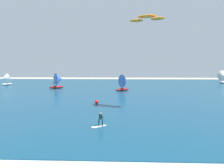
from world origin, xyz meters
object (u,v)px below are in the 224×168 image
(sailboat_outermost, at_px, (5,79))
(sailboat_far_left, at_px, (55,78))
(sailboat_anchored_offshore, at_px, (223,77))
(sailboat_heeled_over, at_px, (124,82))
(sailboat_center_horizon, at_px, (58,80))
(marker_buoy, at_px, (97,102))
(kitesurfer, at_px, (99,122))
(kite, at_px, (147,18))

(sailboat_outermost, xyz_separation_m, sailboat_far_left, (14.53, 10.04, -0.34))
(sailboat_anchored_offshore, xyz_separation_m, sailboat_heeled_over, (-38.96, -25.28, -0.26))
(sailboat_center_horizon, bearing_deg, marker_buoy, -59.89)
(sailboat_anchored_offshore, xyz_separation_m, marker_buoy, (-44.49, -45.25, -2.25))
(sailboat_outermost, distance_m, sailboat_center_horizon, 23.22)
(kitesurfer, distance_m, sailboat_anchored_offshore, 73.37)
(sailboat_anchored_offshore, xyz_separation_m, sailboat_center_horizon, (-59.08, -20.10, -0.16))
(kitesurfer, xyz_separation_m, sailboat_center_horizon, (-16.53, 39.64, 1.83))
(kitesurfer, relative_size, sailboat_outermost, 0.41)
(kitesurfer, bearing_deg, sailboat_outermost, 128.26)
(kitesurfer, xyz_separation_m, sailboat_outermost, (-38.08, 48.28, 1.52))
(kitesurfer, xyz_separation_m, kite, (6.64, 10.04, 14.00))
(sailboat_far_left, relative_size, sailboat_heeled_over, 0.76)
(kite, bearing_deg, sailboat_far_left, 122.02)
(sailboat_anchored_offshore, relative_size, sailboat_center_horizon, 1.07)
(kitesurfer, distance_m, sailboat_outermost, 61.50)
(kite, height_order, sailboat_anchored_offshore, kite)
(kitesurfer, bearing_deg, sailboat_far_left, 111.99)
(sailboat_anchored_offshore, relative_size, sailboat_heeled_over, 1.11)
(kite, xyz_separation_m, marker_buoy, (-8.58, 4.45, -14.26))
(marker_buoy, bearing_deg, kite, -27.40)
(sailboat_outermost, bearing_deg, marker_buoy, -43.07)
(sailboat_anchored_offshore, bearing_deg, sailboat_outermost, -171.91)
(sailboat_outermost, height_order, sailboat_far_left, sailboat_outermost)
(sailboat_heeled_over, height_order, sailboat_center_horizon, sailboat_center_horizon)
(kite, distance_m, sailboat_anchored_offshore, 62.48)
(sailboat_far_left, height_order, sailboat_center_horizon, sailboat_center_horizon)
(sailboat_anchored_offshore, relative_size, sailboat_outermost, 1.22)
(sailboat_outermost, xyz_separation_m, sailboat_center_horizon, (21.55, -8.64, 0.31))
(kitesurfer, relative_size, sailboat_far_left, 0.48)
(sailboat_outermost, bearing_deg, sailboat_heeled_over, -18.34)
(sailboat_anchored_offshore, distance_m, sailboat_heeled_over, 46.44)
(kitesurfer, distance_m, sailboat_far_left, 62.90)
(sailboat_outermost, bearing_deg, kitesurfer, -51.74)
(sailboat_heeled_over, relative_size, marker_buoy, 7.43)
(sailboat_far_left, height_order, marker_buoy, sailboat_far_left)
(kite, height_order, sailboat_outermost, kite)
(sailboat_center_horizon, relative_size, marker_buoy, 7.74)
(kitesurfer, bearing_deg, kite, 56.51)
(sailboat_outermost, height_order, sailboat_heeled_over, sailboat_heeled_over)
(sailboat_outermost, bearing_deg, sailboat_far_left, 34.65)
(sailboat_heeled_over, bearing_deg, sailboat_center_horizon, 165.57)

